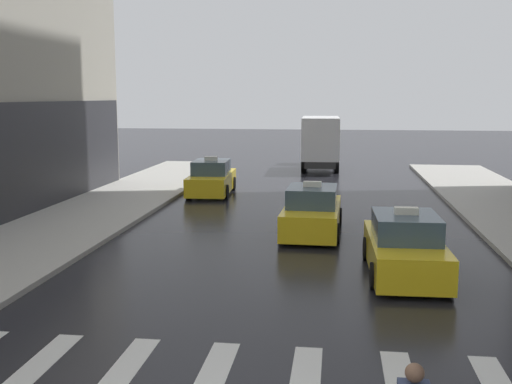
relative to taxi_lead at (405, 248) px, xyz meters
name	(u,v)px	position (x,y,z in m)	size (l,w,h in m)	color
crosswalk_markings	(258,379)	(-3.01, -6.47, -0.72)	(11.30, 2.80, 0.01)	silver
taxi_lead	(405,248)	(0.00, 0.00, 0.00)	(2.00, 4.58, 1.80)	yellow
taxi_second	(312,213)	(-2.58, 4.55, 0.00)	(2.03, 4.59, 1.80)	yellow
taxi_third	(212,179)	(-7.66, 12.48, 0.00)	(2.08, 4.61, 1.80)	yellow
box_truck	(320,141)	(-2.82, 22.93, 1.13)	(2.43, 7.59, 3.35)	#2D2D2D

